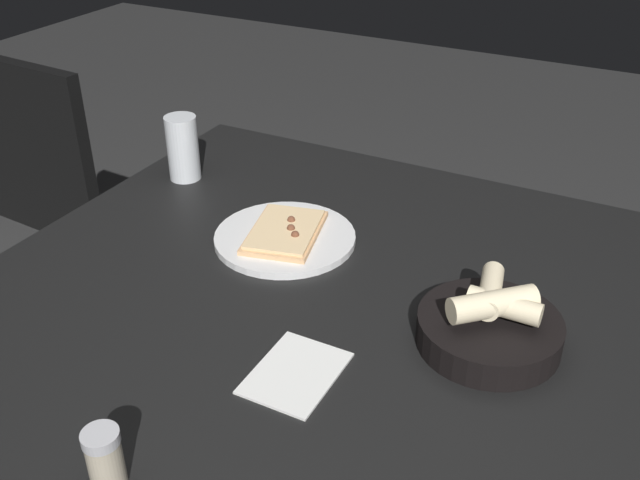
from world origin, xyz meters
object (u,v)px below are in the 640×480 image
pizza_plate (285,236)px  pepper_shaker (106,462)px  bread_basket (490,326)px  beer_glass (183,151)px  dining_table (311,312)px  chair_near (11,224)px

pizza_plate → pepper_shaker: size_ratio=3.12×
bread_basket → beer_glass: beer_glass is taller
dining_table → beer_glass: beer_glass is taller
beer_glass → chair_near: (-0.10, 0.51, -0.27)m
dining_table → beer_glass: bearing=60.8°
pizza_plate → beer_glass: beer_glass is taller
bread_basket → pepper_shaker: bread_basket is taller
bread_basket → pizza_plate: bearing=74.4°
beer_glass → pepper_shaker: beer_glass is taller
dining_table → pizza_plate: 0.18m
beer_glass → dining_table: bearing=-119.2°
dining_table → pizza_plate: bearing=45.3°
beer_glass → pizza_plate: bearing=-112.1°
pizza_plate → chair_near: chair_near is taller
pepper_shaker → pizza_plate: bearing=9.3°
bread_basket → chair_near: bearing=83.0°
pepper_shaker → chair_near: chair_near is taller
dining_table → beer_glass: (0.26, 0.47, 0.12)m
dining_table → bread_basket: bread_basket is taller
pizza_plate → bread_basket: 0.46m
pizza_plate → pepper_shaker: 0.63m
pizza_plate → beer_glass: 0.38m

